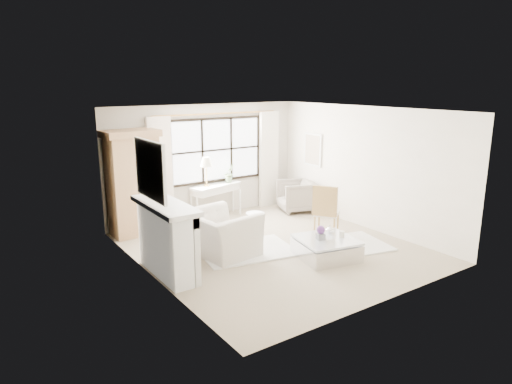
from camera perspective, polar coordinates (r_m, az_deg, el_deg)
floor at (r=9.11m, az=2.22°, el=-6.98°), size 5.50×5.50×0.00m
ceiling at (r=8.54m, az=2.39°, el=10.23°), size 5.50×5.50×0.00m
wall_back at (r=11.01m, az=-6.31°, el=3.85°), size 5.00×0.00×5.00m
wall_front at (r=6.80m, az=16.33°, el=-2.78°), size 5.00×0.00×5.00m
wall_left at (r=7.54m, az=-13.11°, el=-0.98°), size 0.00×5.50×5.50m
wall_right at (r=10.39m, az=13.44°, el=2.97°), size 0.00×5.50×5.50m
window_pane at (r=11.10m, az=-4.92°, el=5.27°), size 2.40×0.02×1.50m
window_frame at (r=11.09m, az=-4.90°, el=5.26°), size 2.50×0.04×1.50m
curtain_rod at (r=10.95m, az=-4.86°, el=9.74°), size 3.30×0.04×0.04m
curtain_left at (r=10.44m, az=-11.84°, el=2.46°), size 0.55×0.10×2.47m
curtain_right at (r=11.89m, az=1.61°, el=4.10°), size 0.55×0.10×2.47m
fireplace at (r=7.82m, az=-11.29°, el=-5.73°), size 0.58×1.66×1.26m
mirror_frame at (r=7.44m, az=-13.10°, el=2.70°), size 0.05×1.15×0.95m
mirror_glass at (r=7.45m, az=-12.88°, el=2.73°), size 0.02×1.00×0.80m
art_frame at (r=11.53m, az=7.12°, el=5.28°), size 0.04×0.62×0.82m
art_canvas at (r=11.51m, az=7.05°, el=5.27°), size 0.01×0.52×0.72m
mantel_lamp at (r=8.01m, az=-12.92°, el=2.12°), size 0.22×0.22×0.51m
armoire at (r=9.96m, az=-15.09°, el=1.18°), size 1.15×0.76×2.24m
console_table at (r=11.08m, az=-5.03°, el=-1.08°), size 1.37×0.76×0.80m
console_lamp at (r=10.76m, az=-6.25°, el=3.66°), size 0.28×0.28×0.69m
orchid_plant at (r=11.15m, az=-3.32°, el=2.40°), size 0.27×0.22×0.47m
side_table at (r=9.68m, az=-0.09°, el=-3.63°), size 0.40×0.40×0.51m
rug_left at (r=8.91m, az=-1.14°, el=-7.34°), size 1.98×1.57×0.03m
rug_right at (r=9.36m, az=11.09°, el=-6.56°), size 1.85×1.54×0.03m
club_armchair at (r=8.65m, az=-4.49°, el=-5.20°), size 1.28×1.42×0.84m
wingback_chair at (r=11.57m, az=5.06°, el=-0.50°), size 1.10×1.08×0.78m
french_chair at (r=9.92m, az=8.77°, el=-3.49°), size 0.67×0.67×1.08m
coffee_table at (r=8.65m, az=8.75°, el=-7.00°), size 1.19×1.19×0.38m
planter_box at (r=8.50m, az=8.07°, el=-5.52°), size 0.18×0.18×0.11m
planter_flowers at (r=8.46m, az=8.10°, el=-4.69°), size 0.15×0.15×0.15m
pillar_candle at (r=8.67m, az=10.68°, el=-5.21°), size 0.10×0.10×0.12m
coffee_vase at (r=8.85m, az=9.18°, el=-4.62°), size 0.20×0.20×0.16m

